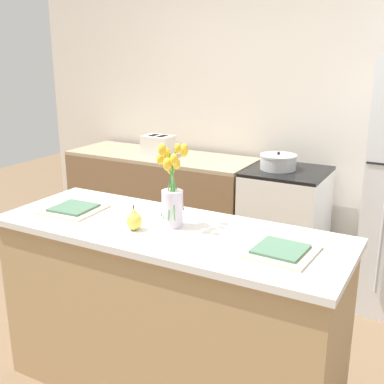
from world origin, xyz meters
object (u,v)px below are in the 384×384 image
toaster (158,145)px  cooking_pot (278,162)px  flower_vase (172,194)px  pear_figurine (134,220)px  plate_setting_left (74,209)px  stove_range (284,225)px  plate_setting_right (280,250)px

toaster → cooking_pot: (1.10, 0.00, -0.03)m
flower_vase → pear_figurine: flower_vase is taller
plate_setting_left → flower_vase: bearing=5.6°
stove_range → cooking_pot: 0.52m
flower_vase → pear_figurine: bearing=-134.6°
flower_vase → plate_setting_right: 0.61m
flower_vase → plate_setting_right: (0.58, -0.06, -0.16)m
plate_setting_left → cooking_pot: (0.62, 1.61, 0.01)m
plate_setting_left → plate_setting_right: size_ratio=1.00×
cooking_pot → toaster: bearing=-179.8°
plate_setting_right → cooking_pot: cooking_pot is taller
stove_range → flower_vase: 1.70m
flower_vase → toaster: size_ratio=1.52×
cooking_pot → plate_setting_right: bearing=-70.7°
pear_figurine → plate_setting_left: (-0.46, 0.08, -0.04)m
flower_vase → cooking_pot: flower_vase is taller
stove_range → pear_figurine: size_ratio=7.10×
stove_range → plate_setting_left: size_ratio=2.97×
toaster → cooking_pot: toaster is taller
plate_setting_left → cooking_pot: bearing=69.0°
pear_figurine → plate_setting_left: 0.47m
stove_range → cooking_pot: bearing=-169.3°
flower_vase → plate_setting_left: flower_vase is taller
pear_figurine → cooking_pot: 1.70m
stove_range → plate_setting_left: bearing=-113.1°
stove_range → toaster: (-1.17, -0.02, 0.54)m
stove_range → plate_setting_right: plate_setting_right is taller
plate_setting_right → flower_vase: bearing=174.3°
plate_setting_right → plate_setting_left: bearing=180.0°
pear_figurine → plate_setting_left: pear_figurine is taller
pear_figurine → toaster: bearing=119.1°
stove_range → cooking_pot: (-0.07, -0.01, 0.51)m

